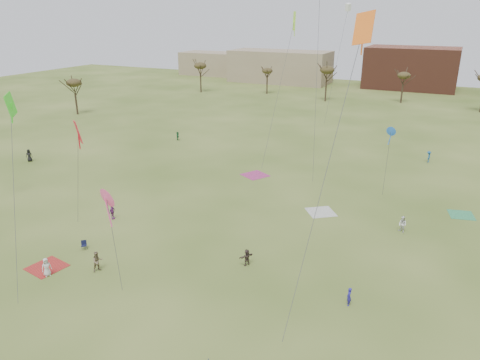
% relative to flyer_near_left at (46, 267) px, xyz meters
% --- Properties ---
extents(ground, '(260.00, 260.00, 0.00)m').
position_rel_flyer_near_left_xyz_m(ground, '(11.18, 3.62, -0.85)').
color(ground, '#3F5A1C').
rests_on(ground, ground).
extents(flyer_near_left, '(0.85, 0.98, 1.69)m').
position_rel_flyer_near_left_xyz_m(flyer_near_left, '(0.00, 0.00, 0.00)').
color(flyer_near_left, silver).
rests_on(flyer_near_left, ground).
extents(flyer_near_right, '(0.52, 0.64, 1.53)m').
position_rel_flyer_near_left_xyz_m(flyer_near_right, '(24.70, 7.16, -0.08)').
color(flyer_near_right, '#2A229F').
rests_on(flyer_near_right, ground).
extents(spectator_fore_b, '(1.04, 1.14, 1.90)m').
position_rel_flyer_near_left_xyz_m(spectator_fore_b, '(3.46, 2.54, 0.10)').
color(spectator_fore_b, '#827052').
rests_on(spectator_fore_b, ground).
extents(spectator_fore_c, '(1.16, 1.48, 1.56)m').
position_rel_flyer_near_left_xyz_m(spectator_fore_c, '(14.96, 9.17, -0.06)').
color(spectator_fore_c, '#4C3C36').
rests_on(spectator_fore_c, ground).
extents(flyer_mid_a, '(1.11, 1.09, 1.93)m').
position_rel_flyer_near_left_xyz_m(flyer_mid_a, '(-28.14, 22.43, 0.12)').
color(flyer_mid_a, black).
rests_on(flyer_mid_a, ground).
extents(spectator_mid_d, '(0.51, 1.03, 1.70)m').
position_rel_flyer_near_left_xyz_m(spectator_mid_d, '(-2.63, 11.62, 0.00)').
color(spectator_mid_d, '#8D3B8E').
rests_on(spectator_mid_d, ground).
extents(spectator_mid_e, '(1.10, 1.05, 1.79)m').
position_rel_flyer_near_left_xyz_m(spectator_mid_e, '(26.84, 22.14, 0.05)').
color(spectator_mid_e, white).
rests_on(spectator_mid_e, ground).
extents(flyer_far_a, '(1.21, 1.41, 1.53)m').
position_rel_flyer_near_left_xyz_m(flyer_far_a, '(-14.35, 42.84, -0.08)').
color(flyer_far_a, '#226838').
rests_on(flyer_far_a, ground).
extents(flyer_far_c, '(0.71, 1.17, 1.75)m').
position_rel_flyer_near_left_xyz_m(flyer_far_c, '(27.38, 48.64, 0.03)').
color(flyer_far_c, '#1E5A8D').
rests_on(flyer_far_c, ground).
extents(blanket_red, '(3.39, 3.39, 0.03)m').
position_rel_flyer_near_left_xyz_m(blanket_red, '(-1.16, 0.96, -0.84)').
color(blanket_red, '#B32923').
rests_on(blanket_red, ground).
extents(blanket_cream, '(4.17, 4.17, 0.03)m').
position_rel_flyer_near_left_xyz_m(blanket_cream, '(17.79, 23.41, -0.84)').
color(blanket_cream, silver).
rests_on(blanket_cream, ground).
extents(blanket_plum, '(4.33, 4.33, 0.03)m').
position_rel_flyer_near_left_xyz_m(blanket_plum, '(5.84, 31.67, -0.84)').
color(blanket_plum, '#B03675').
rests_on(blanket_plum, ground).
extents(blanket_olive, '(3.16, 3.16, 0.03)m').
position_rel_flyer_near_left_xyz_m(blanket_olive, '(32.41, 29.58, -0.84)').
color(blanket_olive, '#389B61').
rests_on(blanket_olive, ground).
extents(camp_chair_left, '(0.74, 0.74, 0.87)m').
position_rel_flyer_near_left_xyz_m(camp_chair_left, '(-0.51, 4.97, -0.59)').
color(camp_chair_left, '#121633').
rests_on(camp_chair_left, ground).
extents(kites_aloft, '(65.81, 69.50, 26.60)m').
position_rel_flyer_near_left_xyz_m(kites_aloft, '(10.79, 31.80, 18.87)').
color(kites_aloft, black).
rests_on(kites_aloft, ground).
extents(tree_line, '(117.44, 49.32, 8.91)m').
position_rel_flyer_near_left_xyz_m(tree_line, '(8.33, 82.75, 6.24)').
color(tree_line, '#3A2B1E').
rests_on(tree_line, ground).
extents(building_tan, '(32.00, 14.00, 10.00)m').
position_rel_flyer_near_left_xyz_m(building_tan, '(-23.82, 118.62, 4.15)').
color(building_tan, '#937F60').
rests_on(building_tan, ground).
extents(building_brick, '(26.00, 16.00, 12.00)m').
position_rel_flyer_near_left_xyz_m(building_brick, '(16.18, 123.62, 5.15)').
color(building_brick, brown).
rests_on(building_brick, ground).
extents(building_tan_west, '(20.00, 12.00, 8.00)m').
position_rel_flyer_near_left_xyz_m(building_tan_west, '(-53.82, 125.62, 3.15)').
color(building_tan_west, '#937F60').
rests_on(building_tan_west, ground).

